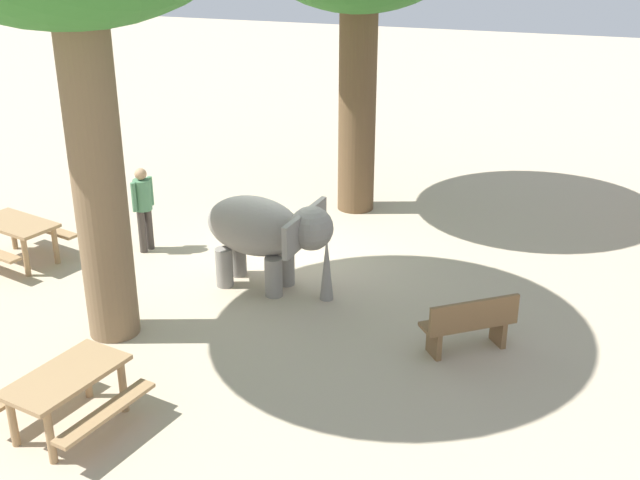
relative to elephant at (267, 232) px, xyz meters
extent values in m
plane|color=#BAA88C|center=(-0.84, -0.18, -1.02)|extent=(60.00, 60.00, 0.00)
cylinder|color=gray|center=(-0.21, 0.25, -0.68)|extent=(0.29, 0.29, 0.68)
cylinder|color=gray|center=(0.26, 0.20, -0.68)|extent=(0.29, 0.29, 0.68)
cylinder|color=gray|center=(-0.31, -0.68, -0.68)|extent=(0.29, 0.29, 0.68)
cylinder|color=gray|center=(0.17, -0.73, -0.68)|extent=(0.29, 0.29, 0.68)
ellipsoid|color=gray|center=(-0.02, -0.24, 0.07)|extent=(1.03, 1.78, 1.02)
sphere|color=gray|center=(0.08, 0.81, 0.20)|extent=(0.73, 0.73, 0.73)
cone|color=gray|center=(0.11, 1.08, -0.45)|extent=(0.23, 0.23, 1.14)
cube|color=gray|center=(-0.41, 0.75, 0.20)|extent=(0.60, 0.15, 0.54)
cube|color=gray|center=(0.55, 0.65, 0.20)|extent=(0.60, 0.15, 0.54)
cylinder|color=#3F3833|center=(-0.85, -2.72, -0.61)|extent=(0.14, 0.14, 0.82)
cylinder|color=#3F3833|center=(-0.68, -2.77, -0.61)|extent=(0.14, 0.14, 0.82)
cylinder|color=#4C7F59|center=(-0.77, -2.74, 0.09)|extent=(0.32, 0.32, 0.58)
sphere|color=tan|center=(-0.77, -2.74, 0.49)|extent=(0.22, 0.22, 0.22)
cylinder|color=#4C7F59|center=(-0.97, -2.68, 0.10)|extent=(0.09, 0.09, 0.55)
cylinder|color=#4C7F59|center=(-0.56, -2.80, 0.10)|extent=(0.09, 0.09, 0.55)
cylinder|color=brown|center=(-4.15, 0.40, 1.22)|extent=(0.77, 0.77, 4.49)
cylinder|color=brown|center=(2.14, -1.67, 1.48)|extent=(0.76, 0.76, 5.00)
cube|color=brown|center=(1.04, 3.51, -0.57)|extent=(1.15, 1.36, 0.06)
cube|color=brown|center=(1.17, 3.61, -0.34)|extent=(0.88, 1.16, 0.40)
cube|color=brown|center=(1.35, 3.09, -0.81)|extent=(0.34, 0.28, 0.42)
cube|color=brown|center=(0.72, 3.93, -0.81)|extent=(0.34, 0.28, 0.42)
cube|color=#9E7A51|center=(0.40, -4.67, -0.27)|extent=(1.17, 1.66, 0.06)
cylinder|color=#9E7A51|center=(0.25, -4.01, -0.66)|extent=(0.10, 0.10, 0.72)
cylinder|color=#9E7A51|center=(0.87, -4.18, -0.66)|extent=(0.10, 0.10, 0.72)
cylinder|color=#9E7A51|center=(-0.07, -5.16, -0.66)|extent=(0.10, 0.10, 0.72)
cube|color=#9E7A51|center=(-0.20, -4.51, -0.58)|extent=(0.63, 1.51, 0.05)
cube|color=#9E7A51|center=(4.43, -0.90, -0.27)|extent=(1.64, 1.11, 0.06)
cylinder|color=#9E7A51|center=(3.77, -1.08, -0.66)|extent=(0.10, 0.10, 0.72)
cylinder|color=#9E7A51|center=(3.91, -0.46, -0.66)|extent=(0.10, 0.10, 0.72)
cylinder|color=#9E7A51|center=(4.95, -1.34, -0.66)|extent=(0.10, 0.10, 0.72)
cylinder|color=#9E7A51|center=(5.08, -0.72, -0.66)|extent=(0.10, 0.10, 0.72)
cube|color=#9E7A51|center=(4.29, -1.51, -0.58)|extent=(1.52, 0.56, 0.05)
cube|color=#9E7A51|center=(4.56, -0.30, -0.58)|extent=(1.52, 0.56, 0.05)
cylinder|color=gray|center=(-2.14, -0.49, -0.86)|extent=(0.36, 0.36, 0.32)
camera|label=1|loc=(11.35, 4.57, 5.03)|focal=44.72mm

